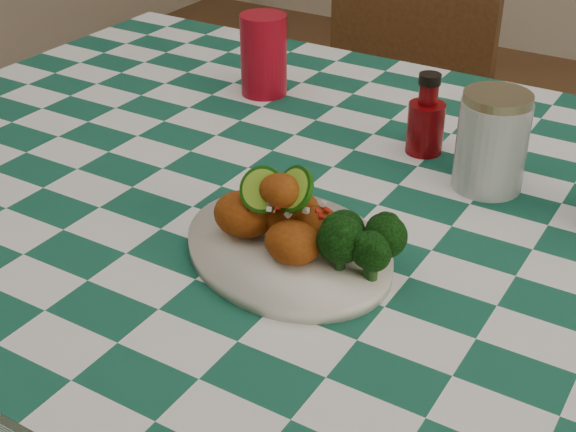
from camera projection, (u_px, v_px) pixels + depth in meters
The scene contains 8 objects.
dining_table at pixel (363, 423), 1.25m from camera, with size 1.66×1.06×0.79m, color #144F3C, non-canonical shape.
plate at pixel (288, 250), 0.94m from camera, with size 0.28×0.22×0.02m, color silver, non-canonical shape.
fried_chicken_pile at pixel (285, 209), 0.92m from camera, with size 0.14×0.10×0.09m, color #8D3B0D, non-canonical shape.
broccoli_side at pixel (364, 238), 0.89m from camera, with size 0.08×0.08×0.06m, color black, non-canonical shape.
red_tumbler at pixel (264, 55), 1.35m from camera, with size 0.08×0.08×0.14m, color #9D0819.
ketchup_bottle at pixel (427, 114), 1.16m from camera, with size 0.05×0.05×0.12m, color #700509, non-canonical shape.
mason_jar at pixel (492, 141), 1.06m from camera, with size 0.09×0.09×0.14m, color #B2BCBA, non-canonical shape.
wooden_chair_left at pixel (374, 156), 1.92m from camera, with size 0.41×0.43×0.91m, color #472814, non-canonical shape.
Camera 1 is at (0.37, -0.84, 1.31)m, focal length 50.00 mm.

